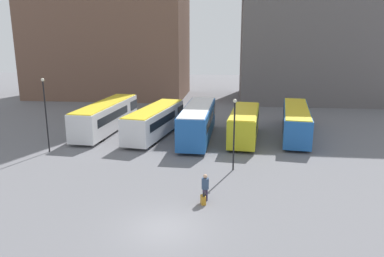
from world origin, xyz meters
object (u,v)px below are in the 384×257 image
(bus_4, at_px, (296,120))
(traveler, at_px, (205,185))
(lamp_post_0, at_px, (234,129))
(bus_1, at_px, (155,120))
(bus_3, at_px, (244,124))
(bus_2, at_px, (198,121))
(suitcase, at_px, (203,200))
(lamp_post_1, at_px, (46,110))
(bus_0, at_px, (107,116))

(bus_4, height_order, traveler, bus_4)
(lamp_post_0, bearing_deg, bus_4, 60.09)
(bus_1, height_order, lamp_post_0, lamp_post_0)
(bus_3, bearing_deg, lamp_post_0, 178.47)
(bus_1, distance_m, bus_2, 4.48)
(lamp_post_0, bearing_deg, traveler, -106.67)
(bus_4, distance_m, traveler, 18.36)
(suitcase, bearing_deg, bus_4, -44.87)
(bus_2, bearing_deg, lamp_post_1, 115.56)
(bus_4, distance_m, lamp_post_0, 12.65)
(bus_2, bearing_deg, traveler, -171.60)
(bus_3, bearing_deg, bus_2, 99.15)
(bus_3, bearing_deg, bus_0, 88.09)
(lamp_post_1, bearing_deg, bus_1, 38.43)
(bus_4, height_order, lamp_post_0, lamp_post_0)
(bus_3, xyz_separation_m, lamp_post_0, (-1.03, -8.82, 1.64))
(bus_1, bearing_deg, bus_2, -90.47)
(bus_4, bearing_deg, bus_3, 118.44)
(bus_3, distance_m, bus_4, 5.61)
(bus_1, xyz_separation_m, bus_3, (8.95, -0.44, 0.00))
(bus_2, relative_size, bus_4, 0.92)
(bus_1, xyz_separation_m, suitcase, (6.14, -15.45, -1.31))
(bus_3, height_order, traveler, bus_3)
(bus_2, bearing_deg, bus_4, -75.27)
(bus_1, xyz_separation_m, bus_2, (4.41, -0.76, 0.19))
(bus_4, bearing_deg, bus_2, 110.66)
(bus_3, bearing_deg, bus_4, -63.47)
(bus_1, xyz_separation_m, bus_4, (14.17, 1.60, -0.01))
(bus_3, distance_m, suitcase, 15.32)
(bus_0, bearing_deg, lamp_post_1, 165.31)
(bus_4, bearing_deg, lamp_post_1, 116.93)
(bus_3, bearing_deg, bus_1, 92.32)
(bus_3, bearing_deg, suitcase, 174.52)
(suitcase, bearing_deg, lamp_post_0, -35.73)
(bus_0, bearing_deg, lamp_post_0, -124.39)
(bus_0, height_order, suitcase, bus_0)
(bus_0, bearing_deg, bus_4, -85.35)
(bus_0, xyz_separation_m, bus_2, (9.93, -2.11, 0.11))
(suitcase, bearing_deg, bus_0, 15.12)
(bus_1, relative_size, traveler, 6.54)
(bus_2, relative_size, lamp_post_1, 1.77)
(bus_3, relative_size, bus_4, 0.78)
(bus_0, distance_m, lamp_post_0, 17.20)
(traveler, height_order, lamp_post_0, lamp_post_0)
(lamp_post_0, bearing_deg, lamp_post_1, 170.12)
(bus_3, height_order, lamp_post_1, lamp_post_1)
(traveler, xyz_separation_m, lamp_post_1, (-14.37, 8.47, 2.72))
(suitcase, xyz_separation_m, lamp_post_0, (1.78, 6.18, 2.94))
(suitcase, distance_m, lamp_post_1, 17.23)
(bus_3, bearing_deg, lamp_post_1, 114.55)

